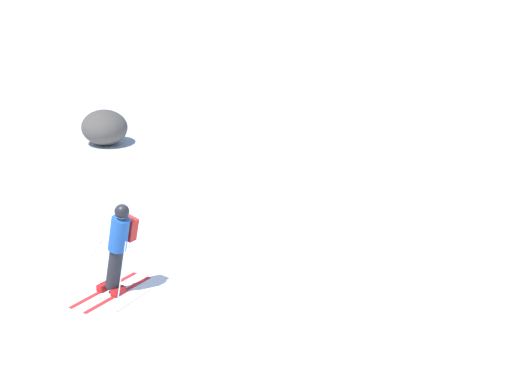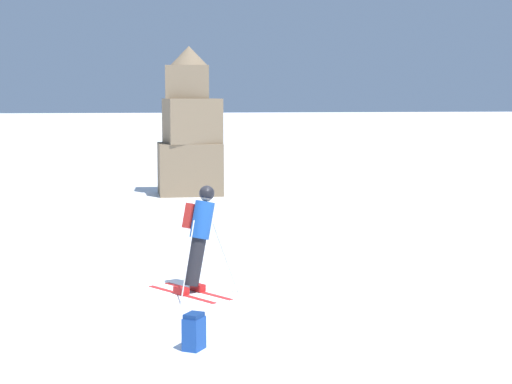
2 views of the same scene
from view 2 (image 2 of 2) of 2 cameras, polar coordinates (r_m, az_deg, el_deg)
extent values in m
plane|color=white|center=(14.90, -3.39, -6.70)|extent=(300.00, 300.00, 0.00)
cube|color=red|center=(14.77, -5.00, -6.81)|extent=(1.06, 1.51, 0.01)
cube|color=red|center=(14.99, -3.91, -6.60)|extent=(1.06, 1.51, 0.01)
cube|color=#B21919|center=(14.75, -5.00, -6.56)|extent=(0.27, 0.31, 0.12)
cube|color=#B21919|center=(14.97, -3.92, -6.36)|extent=(0.27, 0.31, 0.12)
cylinder|color=black|center=(14.84, -4.09, -4.66)|extent=(0.51, 0.46, 0.86)
cylinder|color=#194799|center=(14.83, -3.61, -1.87)|extent=(0.59, 0.55, 0.71)
sphere|color=tan|center=(14.84, -3.32, -0.19)|extent=(0.36, 0.35, 0.28)
sphere|color=black|center=(14.84, -3.30, -0.08)|extent=(0.42, 0.40, 0.32)
cube|color=#AD231E|center=(15.03, -4.22, -1.64)|extent=(0.41, 0.36, 0.49)
cylinder|color=#B7B7BC|center=(14.35, -4.59, -4.64)|extent=(0.33, 0.84, 1.28)
cylinder|color=#B7B7BC|center=(14.89, -2.05, -4.41)|extent=(0.42, 0.37, 1.17)
cube|color=#7A664C|center=(29.35, -4.43, 1.55)|extent=(2.13, 1.81, 1.76)
cube|color=#7A664C|center=(29.19, -4.28, 4.75)|extent=(1.97, 1.82, 1.51)
cube|color=#7A664C|center=(29.28, -4.62, 7.32)|extent=(1.56, 1.49, 1.11)
cone|color=#7A664C|center=(29.27, -4.50, 9.04)|extent=(1.28, 1.28, 0.66)
cube|color=#194293|center=(11.62, -4.16, -9.40)|extent=(0.35, 0.37, 0.44)
cube|color=navy|center=(11.55, -4.17, -8.21)|extent=(0.31, 0.33, 0.06)
camera|label=1|loc=(18.22, 39.43, 13.60)|focal=50.00mm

